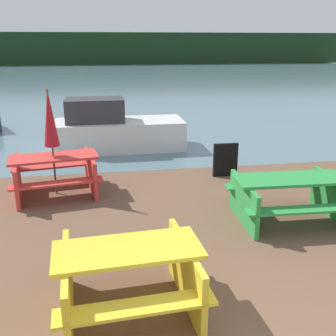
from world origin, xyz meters
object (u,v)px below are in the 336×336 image
picnic_table_red (55,171)px  signboard (225,160)px  umbrella_crimson (50,119)px  boat (115,130)px  picnic_table_green (289,194)px  picnic_table_yellow (129,273)px

picnic_table_red → signboard: 3.67m
umbrella_crimson → boat: size_ratio=0.58×
picnic_table_green → picnic_table_yellow: bearing=-145.3°
signboard → picnic_table_red: bearing=-172.1°
picnic_table_green → boat: (-2.73, 5.11, 0.09)m
picnic_table_yellow → picnic_table_red: picnic_table_yellow is taller
picnic_table_red → picnic_table_yellow: bearing=-72.5°
picnic_table_yellow → picnic_table_red: (-1.20, 3.80, -0.00)m
picnic_table_red → umbrella_crimson: size_ratio=0.91×
umbrella_crimson → picnic_table_yellow: bearing=-72.5°
picnic_table_green → signboard: bearing=99.2°
umbrella_crimson → boat: 3.63m
picnic_table_yellow → picnic_table_green: 3.43m
boat → signboard: boat is taller
picnic_table_red → umbrella_crimson: 1.05m
picnic_table_yellow → signboard: (2.44, 4.31, -0.09)m
picnic_table_green → signboard: size_ratio=2.53×
picnic_table_green → picnic_table_red: bearing=155.3°
signboard → picnic_table_green: bearing=-80.8°
picnic_table_green → umbrella_crimson: (-4.02, 1.85, 1.05)m
picnic_table_green → picnic_table_red: size_ratio=1.01×
picnic_table_yellow → picnic_table_red: bearing=107.5°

